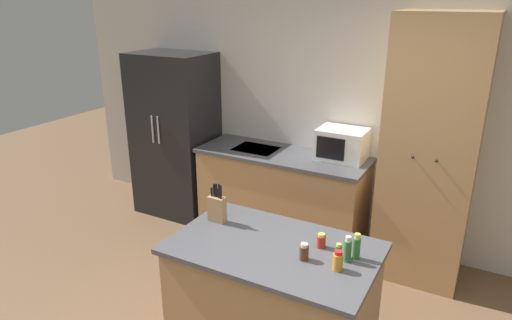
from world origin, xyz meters
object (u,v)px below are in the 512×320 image
spice_bottle_tall_dark (338,261)px  spice_bottle_green_herb (304,252)px  spice_bottle_amber_oil (348,250)px  spice_bottle_short_red (321,241)px  refrigerator (175,135)px  spice_bottle_pale_salt (357,247)px  knife_block (217,208)px  pantry_cabinet (430,153)px  microwave (342,144)px  spice_bottle_orange_cap (338,250)px

spice_bottle_tall_dark → spice_bottle_green_herb: 0.22m
spice_bottle_amber_oil → spice_bottle_short_red: bearing=158.5°
spice_bottle_tall_dark → refrigerator: bearing=146.6°
refrigerator → spice_bottle_amber_oil: bearing=-31.3°
spice_bottle_pale_salt → spice_bottle_amber_oil: bearing=-125.2°
knife_block → spice_bottle_green_herb: knife_block is taller
knife_block → spice_bottle_pale_salt: (1.03, -0.01, -0.03)m
pantry_cabinet → spice_bottle_green_herb: 1.73m
microwave → spice_bottle_short_red: 1.63m
knife_block → spice_bottle_short_red: 0.79m
refrigerator → microwave: (1.93, 0.12, 0.16)m
pantry_cabinet → spice_bottle_short_red: bearing=-105.9°
spice_bottle_amber_oil → spice_bottle_orange_cap: bearing=156.6°
refrigerator → spice_bottle_orange_cap: 2.89m
knife_block → spice_bottle_amber_oil: bearing=-3.6°
microwave → spice_bottle_tall_dark: microwave is taller
refrigerator → spice_bottle_orange_cap: bearing=-31.5°
spice_bottle_amber_oil → spice_bottle_green_herb: (-0.24, -0.11, -0.03)m
spice_bottle_tall_dark → spice_bottle_short_red: size_ratio=1.30×
knife_block → spice_bottle_orange_cap: 0.93m
spice_bottle_pale_salt → microwave: bearing=111.8°
knife_block → spice_bottle_orange_cap: bearing=-2.1°
spice_bottle_short_red → spice_bottle_pale_salt: bearing=-5.5°
knife_block → spice_bottle_short_red: size_ratio=3.05×
spice_bottle_orange_cap → microwave: bearing=108.2°
pantry_cabinet → microwave: pantry_cabinet is taller
refrigerator → spice_bottle_green_herb: bearing=-35.8°
microwave → spice_bottle_short_red: microwave is taller
spice_bottle_short_red → spice_bottle_orange_cap: size_ratio=1.12×
knife_block → spice_bottle_pale_salt: size_ratio=1.73×
spice_bottle_amber_oil → spice_bottle_green_herb: spice_bottle_amber_oil is taller
spice_bottle_short_red → refrigerator: bearing=147.9°
spice_bottle_short_red → spice_bottle_green_herb: size_ratio=0.88×
spice_bottle_short_red → spice_bottle_pale_salt: 0.24m
refrigerator → spice_bottle_tall_dark: size_ratio=14.59×
spice_bottle_green_herb → refrigerator: bearing=144.2°
microwave → spice_bottle_amber_oil: bearing=-70.1°
spice_bottle_green_herb → spice_bottle_pale_salt: spice_bottle_pale_salt is taller
pantry_cabinet → spice_bottle_amber_oil: pantry_cabinet is taller
spice_bottle_tall_dark → spice_bottle_green_herb: spice_bottle_tall_dark is taller
refrigerator → knife_block: refrigerator is taller
spice_bottle_tall_dark → spice_bottle_orange_cap: (-0.05, 0.15, -0.02)m
refrigerator → spice_bottle_orange_cap: refrigerator is taller
pantry_cabinet → spice_bottle_orange_cap: bearing=-100.6°
spice_bottle_tall_dark → spice_bottle_pale_salt: spice_bottle_pale_salt is taller
knife_block → spice_bottle_green_herb: 0.77m
knife_block → spice_bottle_orange_cap: size_ratio=3.41×
spice_bottle_amber_oil → spice_bottle_orange_cap: (-0.07, 0.03, -0.04)m
spice_bottle_green_herb → spice_bottle_orange_cap: 0.22m
refrigerator → spice_bottle_short_red: bearing=-32.1°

